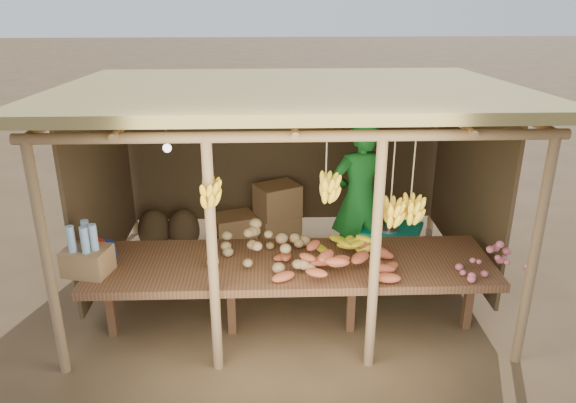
{
  "coord_description": "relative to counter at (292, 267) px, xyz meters",
  "views": [
    {
      "loc": [
        -0.21,
        -5.79,
        3.36
      ],
      "look_at": [
        0.0,
        0.0,
        1.05
      ],
      "focal_mm": 35.0,
      "sensor_mm": 36.0,
      "label": 1
    }
  ],
  "objects": [
    {
      "name": "ground",
      "position": [
        -0.0,
        0.95,
        -0.74
      ],
      "size": [
        60.0,
        60.0,
        0.0
      ],
      "primitive_type": "plane",
      "color": "brown",
      "rests_on": "ground"
    },
    {
      "name": "stall_structure",
      "position": [
        0.01,
        0.94,
        1.18
      ],
      "size": [
        4.7,
        3.5,
        2.43
      ],
      "color": "#99764F",
      "rests_on": "ground"
    },
    {
      "name": "counter",
      "position": [
        0.0,
        0.0,
        0.0
      ],
      "size": [
        3.9,
        1.05,
        0.8
      ],
      "color": "brown",
      "rests_on": "ground"
    },
    {
      "name": "potato_heap",
      "position": [
        -0.28,
        0.04,
        0.25
      ],
      "size": [
        1.07,
        0.69,
        0.37
      ],
      "primitive_type": null,
      "rotation": [
        0.0,
        0.0,
        -0.08
      ],
      "color": "#9A7C4F",
      "rests_on": "counter"
    },
    {
      "name": "sweet_potato_heap",
      "position": [
        0.42,
        -0.17,
        0.24
      ],
      "size": [
        1.17,
        0.85,
        0.36
      ],
      "primitive_type": null,
      "rotation": [
        0.0,
        0.0,
        -0.22
      ],
      "color": "#B8502F",
      "rests_on": "counter"
    },
    {
      "name": "onion_heap",
      "position": [
        1.9,
        -0.3,
        0.24
      ],
      "size": [
        0.73,
        0.47,
        0.35
      ],
      "primitive_type": null,
      "rotation": [
        0.0,
        0.0,
        0.07
      ],
      "color": "#C6606B",
      "rests_on": "counter"
    },
    {
      "name": "banana_pile",
      "position": [
        0.6,
        0.19,
        0.24
      ],
      "size": [
        0.69,
        0.49,
        0.35
      ],
      "primitive_type": null,
      "rotation": [
        0.0,
        0.0,
        -0.18
      ],
      "color": "yellow",
      "rests_on": "counter"
    },
    {
      "name": "tomato_basin",
      "position": [
        -1.9,
        0.16,
        0.14
      ],
      "size": [
        0.35,
        0.35,
        0.18
      ],
      "rotation": [
        0.0,
        0.0,
        0.09
      ],
      "color": "navy",
      "rests_on": "counter"
    },
    {
      "name": "bottle_box",
      "position": [
        -1.9,
        -0.15,
        0.25
      ],
      "size": [
        0.46,
        0.4,
        0.51
      ],
      "color": "olive",
      "rests_on": "counter"
    },
    {
      "name": "vendor",
      "position": [
        0.84,
        1.22,
        0.22
      ],
      "size": [
        0.78,
        0.6,
        1.91
      ],
      "primitive_type": "imported",
      "rotation": [
        0.0,
        0.0,
        3.36
      ],
      "color": "#197124",
      "rests_on": "ground"
    },
    {
      "name": "tarp_crate",
      "position": [
        1.23,
        1.17,
        -0.41
      ],
      "size": [
        0.85,
        0.8,
        0.81
      ],
      "color": "brown",
      "rests_on": "ground"
    },
    {
      "name": "carton_stack",
      "position": [
        -0.29,
        2.0,
        -0.37
      ],
      "size": [
        1.23,
        0.6,
        0.84
      ],
      "color": "olive",
      "rests_on": "ground"
    },
    {
      "name": "burlap_sacks",
      "position": [
        -1.57,
        2.09,
        -0.48
      ],
      "size": [
        0.83,
        0.43,
        0.59
      ],
      "color": "#4D3B24",
      "rests_on": "ground"
    }
  ]
}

